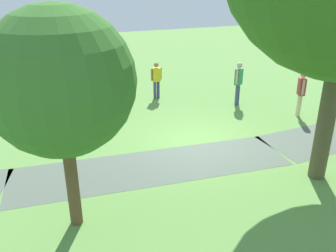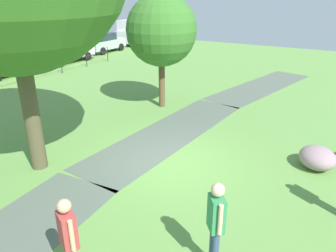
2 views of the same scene
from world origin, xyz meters
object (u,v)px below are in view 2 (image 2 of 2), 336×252
(woman_with_handbag, at_px, (69,237))
(man_near_boulder, at_px, (216,220))
(lawn_boulder, at_px, (317,158))
(delivery_van, at_px, (142,30))
(parked_sedan_grey, at_px, (104,42))
(parked_sedan_red, at_px, (64,51))
(parked_suv_orange, at_px, (4,63))
(young_tree_near_path, at_px, (161,31))

(woman_with_handbag, relative_size, man_near_boulder, 0.97)
(lawn_boulder, xyz_separation_m, delivery_van, (17.36, 18.04, 0.94))
(lawn_boulder, bearing_deg, parked_sedan_grey, 56.63)
(lawn_boulder, distance_m, parked_sedan_red, 19.09)
(man_near_boulder, relative_size, parked_suv_orange, 0.47)
(woman_with_handbag, height_order, parked_suv_orange, woman_with_handbag)
(parked_sedan_red, xyz_separation_m, delivery_van, (10.21, 0.34, 0.46))
(lawn_boulder, height_order, parked_sedan_red, parked_sedan_red)
(lawn_boulder, relative_size, parked_sedan_grey, 0.39)
(parked_sedan_grey, height_order, delivery_van, delivery_van)
(lawn_boulder, distance_m, parked_sedan_grey, 21.69)
(young_tree_near_path, distance_m, parked_sedan_red, 12.17)
(woman_with_handbag, xyz_separation_m, parked_suv_orange, (9.04, 14.69, -0.23))
(young_tree_near_path, relative_size, parked_sedan_grey, 1.24)
(parked_sedan_grey, bearing_deg, parked_suv_orange, -178.00)
(parked_sedan_grey, bearing_deg, delivery_van, -0.79)
(young_tree_near_path, distance_m, delivery_van, 18.82)
(lawn_boulder, height_order, parked_suv_orange, parked_suv_orange)
(man_near_boulder, bearing_deg, delivery_van, 37.10)
(parked_suv_orange, distance_m, parked_sedan_red, 4.68)
(lawn_boulder, height_order, woman_with_handbag, woman_with_handbag)
(man_near_boulder, height_order, parked_sedan_grey, man_near_boulder)
(woman_with_handbag, distance_m, parked_suv_orange, 17.25)
(parked_sedan_red, height_order, parked_sedan_grey, same)
(delivery_van, bearing_deg, parked_sedan_red, -178.07)
(young_tree_near_path, height_order, man_near_boulder, young_tree_near_path)
(man_near_boulder, height_order, delivery_van, delivery_van)
(woman_with_handbag, bearing_deg, parked_suv_orange, 58.39)
(young_tree_near_path, relative_size, lawn_boulder, 3.23)
(parked_suv_orange, xyz_separation_m, parked_sedan_red, (4.68, -0.09, 0.00))
(lawn_boulder, height_order, delivery_van, delivery_van)
(man_near_boulder, relative_size, delivery_van, 0.34)
(young_tree_near_path, bearing_deg, parked_sedan_grey, 50.14)
(parked_sedan_grey, bearing_deg, parked_sedan_red, -174.99)
(lawn_boulder, distance_m, woman_with_handbag, 7.29)
(parked_suv_orange, xyz_separation_m, delivery_van, (14.89, 0.26, 0.46))
(lawn_boulder, xyz_separation_m, parked_suv_orange, (2.47, 17.78, 0.48))
(man_near_boulder, xyz_separation_m, delivery_van, (22.35, 16.90, 0.20))
(parked_sedan_red, bearing_deg, parked_sedan_grey, 5.01)
(man_near_boulder, distance_m, parked_suv_orange, 18.24)
(woman_with_handbag, bearing_deg, parked_sedan_grey, 39.08)
(parked_suv_orange, xyz_separation_m, parked_sedan_grey, (9.45, 0.33, -0.00))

